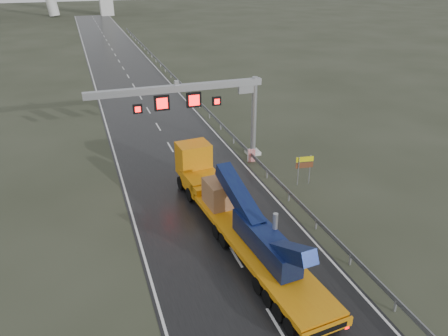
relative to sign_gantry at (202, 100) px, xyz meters
name	(u,v)px	position (x,y,z in m)	size (l,w,h in m)	color
ground	(261,299)	(-2.10, -17.99, -5.61)	(400.00, 400.00, 0.00)	#2D3022
road	(140,97)	(-2.10, 22.01, -5.60)	(11.00, 200.00, 0.02)	black
guardrail	(207,110)	(4.00, 12.01, -4.91)	(0.20, 140.00, 1.40)	slate
sign_gantry	(202,100)	(0.00, 0.00, 0.00)	(14.90, 1.20, 7.42)	silver
heavy_haul_truck	(229,205)	(-1.39, -10.90, -3.93)	(4.34, 18.65, 4.34)	orange
exit_sign_pair	(304,165)	(6.29, -6.92, -3.91)	(1.42, 0.25, 2.44)	#9FA1A7
striped_barrier	(251,155)	(4.04, -1.47, -5.06)	(0.65, 0.35, 1.10)	red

